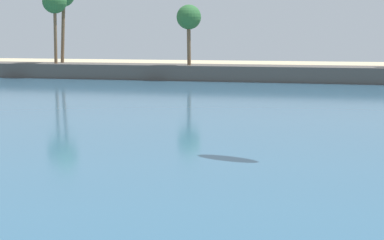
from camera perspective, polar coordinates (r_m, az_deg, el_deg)
sea at (r=61.68m, az=11.96°, el=2.64°), size 220.00×101.70×0.06m
palm_headland at (r=72.47m, az=11.80°, el=4.78°), size 114.22×6.02×11.96m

